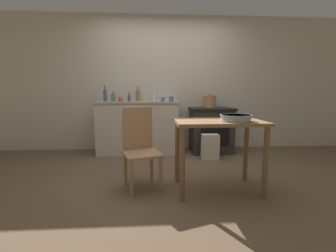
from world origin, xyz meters
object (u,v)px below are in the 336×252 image
object	(u,v)px
bottle_center_left	(114,98)
cup_right	(163,99)
bottle_mid_left	(138,95)
bottle_center	(154,97)
work_table	(218,134)
cup_far_right	(121,99)
flour_sack	(210,147)
mixing_bowl_large	(236,118)
bottle_far_left	(105,95)
cup_center_right	(171,99)
stove	(211,130)
chair	(140,146)
bottle_left	(129,98)
cup_mid_right	(145,99)
stock_pot	(210,102)

from	to	relation	value
bottle_center_left	cup_right	xyz separation A→B (m)	(0.90, -0.09, -0.03)
bottle_mid_left	bottle_center	size ratio (longest dim) A/B	1.40
work_table	cup_far_right	world-z (taller)	cup_far_right
flour_sack	mixing_bowl_large	xyz separation A→B (m)	(-0.07, -1.30, 0.63)
bottle_far_left	cup_far_right	size ratio (longest dim) A/B	3.39
bottle_mid_left	cup_center_right	xyz separation A→B (m)	(0.60, -0.33, -0.06)
stove	cup_center_right	world-z (taller)	cup_center_right
stove	bottle_center	size ratio (longest dim) A/B	4.07
chair	flour_sack	world-z (taller)	chair
chair	bottle_center_left	size ratio (longest dim) A/B	5.18
bottle_mid_left	cup_center_right	world-z (taller)	bottle_mid_left
flour_sack	cup_far_right	bearing A→B (deg)	162.83
bottle_far_left	bottle_left	world-z (taller)	bottle_far_left
cup_right	stove	bearing A→B (deg)	0.63
mixing_bowl_large	cup_far_right	world-z (taller)	cup_far_right
cup_center_right	cup_far_right	distance (m)	0.91
bottle_far_left	cup_mid_right	distance (m)	0.74
bottle_mid_left	flour_sack	bearing A→B (deg)	-27.21
cup_far_right	bottle_center_left	bearing A→B (deg)	145.19
chair	mixing_bowl_large	distance (m)	1.12
work_table	chair	bearing A→B (deg)	168.63
cup_right	cup_center_right	bearing A→B (deg)	-52.04
work_table	bottle_mid_left	distance (m)	2.13
stock_pot	cup_mid_right	bearing A→B (deg)	-176.01
stock_pot	bottle_mid_left	world-z (taller)	bottle_mid_left
stove	flour_sack	size ratio (longest dim) A/B	1.98
bottle_left	cup_mid_right	distance (m)	0.31
bottle_center_left	cup_right	distance (m)	0.90
bottle_center	cup_right	distance (m)	0.25
flour_sack	cup_far_right	xyz separation A→B (m)	(-1.52, 0.47, 0.78)
flour_sack	bottle_center_left	distance (m)	1.94
chair	bottle_left	world-z (taller)	bottle_left
stove	bottle_center_left	world-z (taller)	bottle_center_left
stove	mixing_bowl_large	distance (m)	1.85
stock_pot	bottle_center	bearing A→B (deg)	174.67
work_table	cup_mid_right	world-z (taller)	cup_mid_right
work_table	chair	size ratio (longest dim) A/B	1.02
bottle_far_left	cup_center_right	xyz separation A→B (m)	(1.19, -0.27, -0.06)
cup_center_right	bottle_mid_left	bearing A→B (deg)	151.38
work_table	bottle_far_left	world-z (taller)	bottle_far_left
cup_center_right	cup_far_right	world-z (taller)	cup_center_right
stock_pot	cup_right	bearing A→B (deg)	-174.14
bottle_left	cup_far_right	world-z (taller)	bottle_left
mixing_bowl_large	cup_far_right	xyz separation A→B (m)	(-1.46, 1.77, 0.15)
stock_pot	bottle_center	size ratio (longest dim) A/B	1.21
bottle_left	bottle_center	size ratio (longest dim) A/B	0.79
cup_right	bottle_far_left	bearing A→B (deg)	175.19
work_table	cup_right	bearing A→B (deg)	108.04
stove	cup_center_right	bearing A→B (deg)	-165.99
chair	flour_sack	distance (m)	1.52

